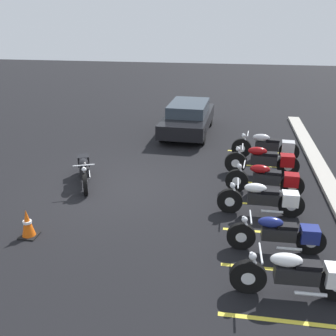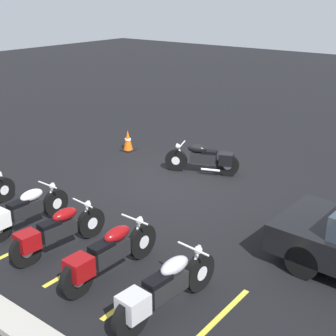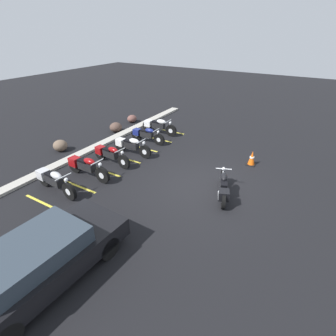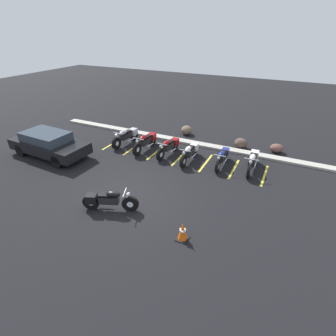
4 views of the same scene
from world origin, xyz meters
TOP-DOWN VIEW (x-y plane):
  - ground at (0.00, 0.00)m, footprint 60.00×60.00m
  - motorcycle_black_featured at (-0.26, -0.93)m, footprint 2.02×0.99m
  - parked_bike_0 at (-3.16, 4.69)m, footprint 0.65×2.31m
  - parked_bike_1 at (-1.74, 4.49)m, footprint 0.65×2.31m
  - parked_bike_2 at (-0.30, 4.48)m, footprint 0.62×2.19m
  - parked_bike_3 at (0.97, 4.30)m, footprint 0.61×2.18m
  - parked_bike_4 at (2.61, 4.53)m, footprint 0.58×2.08m
  - parked_bike_5 at (4.03, 4.70)m, footprint 0.63×2.25m
  - car_black at (-5.94, 1.56)m, footprint 4.37×1.98m
  - concrete_curb at (0.00, 6.32)m, footprint 18.00×0.50m
  - landscape_rock_0 at (4.90, 7.27)m, footprint 0.78×0.67m
  - landscape_rock_1 at (-0.56, 7.57)m, footprint 0.73×0.73m
  - landscape_rock_2 at (2.99, 7.00)m, footprint 0.92×0.89m
  - traffic_cone at (2.88, -1.13)m, footprint 0.40×0.40m
  - stall_line_0 at (-3.92, 4.35)m, footprint 0.10×2.10m
  - stall_line_1 at (-2.48, 4.35)m, footprint 0.10×2.10m
  - stall_line_2 at (-1.04, 4.35)m, footprint 0.10×2.10m
  - stall_line_3 at (0.40, 4.35)m, footprint 0.10×2.10m
  - stall_line_4 at (1.84, 4.35)m, footprint 0.10×2.10m
  - stall_line_5 at (3.27, 4.35)m, footprint 0.10×2.10m
  - stall_line_6 at (4.71, 4.35)m, footprint 0.10×2.10m

SIDE VIEW (x-z plane):
  - ground at x=0.00m, z-range 0.00..0.00m
  - stall_line_0 at x=-3.92m, z-range 0.00..0.00m
  - stall_line_1 at x=-2.48m, z-range 0.00..0.00m
  - stall_line_2 at x=-1.04m, z-range 0.00..0.00m
  - stall_line_3 at x=0.40m, z-range 0.00..0.00m
  - stall_line_4 at x=1.84m, z-range 0.00..0.00m
  - stall_line_5 at x=3.27m, z-range 0.00..0.00m
  - stall_line_6 at x=4.71m, z-range 0.00..0.00m
  - concrete_curb at x=0.00m, z-range 0.00..0.12m
  - landscape_rock_0 at x=4.90m, z-range 0.00..0.47m
  - landscape_rock_2 at x=2.99m, z-range 0.00..0.56m
  - landscape_rock_1 at x=-0.56m, z-range 0.00..0.57m
  - traffic_cone at x=2.88m, z-range -0.02..0.66m
  - parked_bike_4 at x=2.61m, z-range 0.03..0.85m
  - motorcycle_black_featured at x=-0.26m, z-range 0.03..0.87m
  - parked_bike_3 at x=0.97m, z-range 0.03..0.88m
  - parked_bike_2 at x=-0.30m, z-range 0.03..0.89m
  - parked_bike_5 at x=4.03m, z-range 0.03..0.91m
  - parked_bike_0 at x=-3.16m, z-range 0.03..0.94m
  - parked_bike_1 at x=-1.74m, z-range 0.03..0.94m
  - car_black at x=-5.94m, z-range 0.04..1.32m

